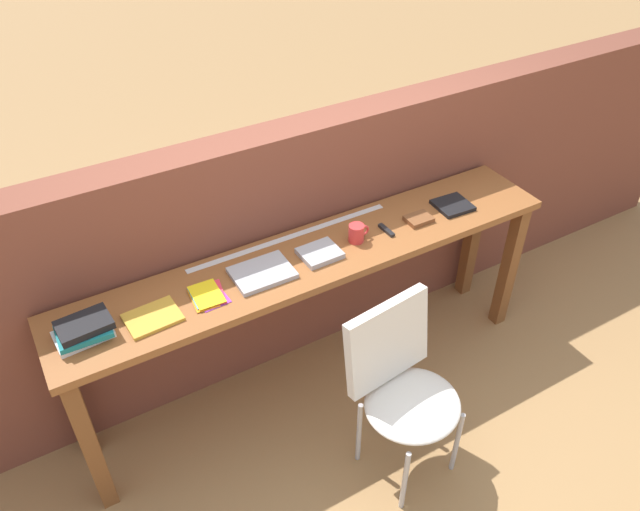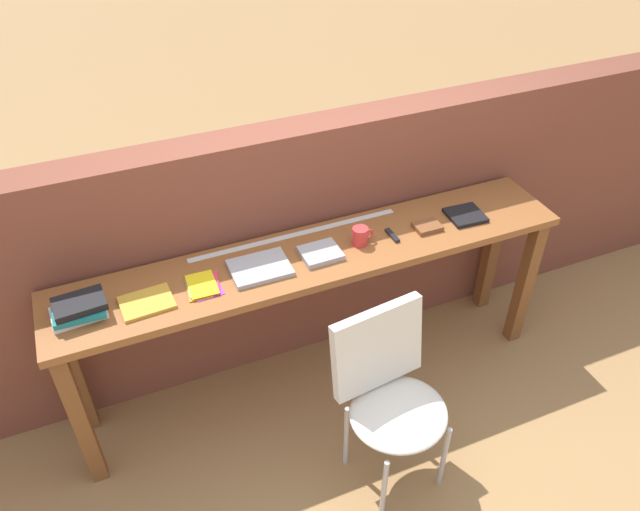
# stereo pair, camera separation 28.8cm
# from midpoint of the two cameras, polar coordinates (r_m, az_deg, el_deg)

# --- Properties ---
(ground_plane) EXTENTS (40.00, 40.00, 0.00)m
(ground_plane) POSITION_cam_midpoint_polar(r_m,az_deg,el_deg) (3.37, -0.32, -14.53)
(ground_plane) COLOR #9E7547
(brick_wall_back) EXTENTS (6.00, 0.20, 1.37)m
(brick_wall_back) POSITION_cam_midpoint_polar(r_m,az_deg,el_deg) (3.29, -5.92, 0.61)
(brick_wall_back) COLOR brown
(brick_wall_back) RESTS_ON ground
(sideboard) EXTENTS (2.50, 0.44, 0.88)m
(sideboard) POSITION_cam_midpoint_polar(r_m,az_deg,el_deg) (3.01, -3.21, -1.98)
(sideboard) COLOR brown
(sideboard) RESTS_ON ground
(chair_white_moulded) EXTENTS (0.49, 0.50, 0.89)m
(chair_white_moulded) POSITION_cam_midpoint_polar(r_m,az_deg,el_deg) (2.83, 4.70, -11.73)
(chair_white_moulded) COLOR silver
(chair_white_moulded) RESTS_ON ground
(book_stack_leftmost) EXTENTS (0.24, 0.17, 0.08)m
(book_stack_leftmost) POSITION_cam_midpoint_polar(r_m,az_deg,el_deg) (2.71, -23.71, -6.39)
(book_stack_leftmost) COLOR white
(book_stack_leftmost) RESTS_ON sideboard
(magazine_cycling) EXTENTS (0.23, 0.18, 0.02)m
(magazine_cycling) POSITION_cam_midpoint_polar(r_m,az_deg,el_deg) (2.71, -18.03, -5.54)
(magazine_cycling) COLOR gold
(magazine_cycling) RESTS_ON sideboard
(pamphlet_pile_colourful) EXTENTS (0.16, 0.19, 0.01)m
(pamphlet_pile_colourful) POSITION_cam_midpoint_polar(r_m,az_deg,el_deg) (2.76, -13.26, -3.71)
(pamphlet_pile_colourful) COLOR purple
(pamphlet_pile_colourful) RESTS_ON sideboard
(book_open_centre) EXTENTS (0.27, 0.21, 0.02)m
(book_open_centre) POSITION_cam_midpoint_polar(r_m,az_deg,el_deg) (2.82, -8.23, -1.69)
(book_open_centre) COLOR #9E9EA3
(book_open_centre) RESTS_ON sideboard
(book_grey_hardcover) EXTENTS (0.19, 0.16, 0.03)m
(book_grey_hardcover) POSITION_cam_midpoint_polar(r_m,az_deg,el_deg) (2.90, -2.85, 0.10)
(book_grey_hardcover) COLOR #9E9EA3
(book_grey_hardcover) RESTS_ON sideboard
(mug) EXTENTS (0.11, 0.08, 0.09)m
(mug) POSITION_cam_midpoint_polar(r_m,az_deg,el_deg) (2.97, 0.63, 1.97)
(mug) COLOR red
(mug) RESTS_ON sideboard
(multitool_folded) EXTENTS (0.03, 0.11, 0.02)m
(multitool_folded) POSITION_cam_midpoint_polar(r_m,az_deg,el_deg) (3.06, 3.43, 2.23)
(multitool_folded) COLOR black
(multitool_folded) RESTS_ON sideboard
(leather_journal_brown) EXTENTS (0.13, 0.10, 0.02)m
(leather_journal_brown) POSITION_cam_midpoint_polar(r_m,az_deg,el_deg) (3.14, 6.44, 3.24)
(leather_journal_brown) COLOR brown
(leather_journal_brown) RESTS_ON sideboard
(book_repair_rightmost) EXTENTS (0.19, 0.18, 0.02)m
(book_repair_rightmost) POSITION_cam_midpoint_polar(r_m,az_deg,el_deg) (3.27, 9.59, 4.47)
(book_repair_rightmost) COLOR black
(book_repair_rightmost) RESTS_ON sideboard
(ruler_metal_back_edge) EXTENTS (1.07, 0.03, 0.00)m
(ruler_metal_back_edge) POSITION_cam_midpoint_polar(r_m,az_deg,el_deg) (3.03, -5.44, 1.62)
(ruler_metal_back_edge) COLOR silver
(ruler_metal_back_edge) RESTS_ON sideboard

